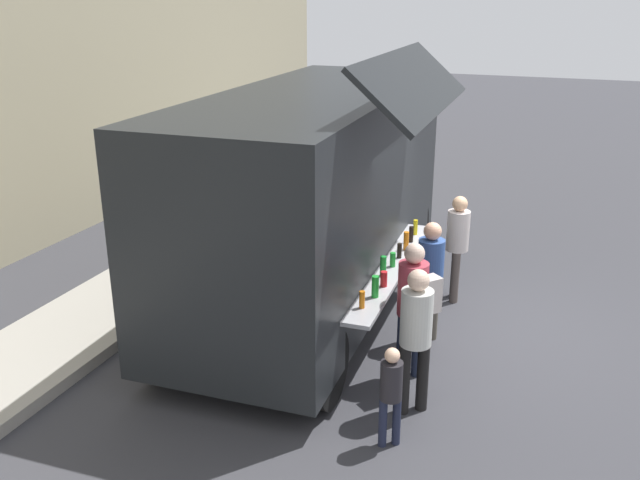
# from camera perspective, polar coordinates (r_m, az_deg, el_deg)

# --- Properties ---
(ground_plane) EXTENTS (60.00, 60.00, 0.00)m
(ground_plane) POSITION_cam_1_polar(r_m,az_deg,el_deg) (9.78, 13.20, -6.90)
(ground_plane) COLOR #38383D
(food_truck_main) EXTENTS (6.39, 3.16, 3.65)m
(food_truck_main) POSITION_cam_1_polar(r_m,az_deg,el_deg) (9.62, -0.42, 3.87)
(food_truck_main) COLOR black
(food_truck_main) RESTS_ON ground
(trash_bin) EXTENTS (0.60, 0.60, 0.87)m
(trash_bin) POSITION_cam_1_polar(r_m,az_deg,el_deg) (14.71, -2.65, 4.56)
(trash_bin) COLOR #2D653B
(trash_bin) RESTS_ON ground
(customer_front_ordering) EXTENTS (0.52, 0.40, 1.63)m
(customer_front_ordering) POSITION_cam_1_polar(r_m,az_deg,el_deg) (8.83, 9.01, -2.69)
(customer_front_ordering) COLOR #4D483E
(customer_front_ordering) RESTS_ON ground
(customer_mid_with_backpack) EXTENTS (0.51, 0.53, 1.69)m
(customer_mid_with_backpack) POSITION_cam_1_polar(r_m,az_deg,el_deg) (7.92, 7.80, -4.84)
(customer_mid_with_backpack) COLOR #1E253B
(customer_mid_with_backpack) RESTS_ON ground
(customer_rear_waiting) EXTENTS (0.34, 0.34, 1.66)m
(customer_rear_waiting) POSITION_cam_1_polar(r_m,az_deg,el_deg) (7.35, 7.91, -7.28)
(customer_rear_waiting) COLOR black
(customer_rear_waiting) RESTS_ON ground
(customer_extra_browsing) EXTENTS (0.33, 0.32, 1.59)m
(customer_extra_browsing) POSITION_cam_1_polar(r_m,az_deg,el_deg) (10.15, 11.27, 0.08)
(customer_extra_browsing) COLOR #504541
(customer_extra_browsing) RESTS_ON ground
(child_near_queue) EXTENTS (0.22, 0.22, 1.09)m
(child_near_queue) POSITION_cam_1_polar(r_m,az_deg,el_deg) (6.96, 5.87, -12.07)
(child_near_queue) COLOR #1D2238
(child_near_queue) RESTS_ON ground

